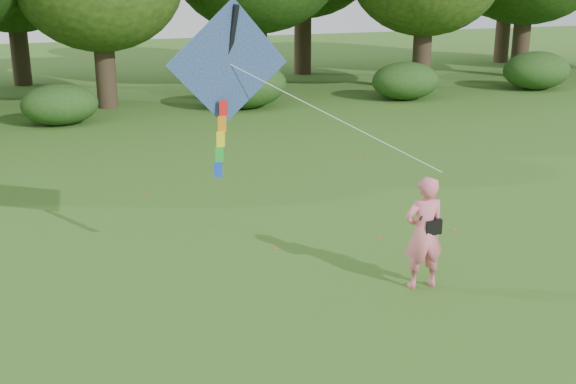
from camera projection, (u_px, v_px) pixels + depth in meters
name	position (u px, v px, depth m)	size (l,w,h in m)	color
ground	(400.00, 307.00, 11.61)	(100.00, 100.00, 0.00)	#265114
man_kite_flyer	(424.00, 233.00, 12.09)	(0.71, 0.47, 1.96)	pink
crossbody_bag	(431.00, 225.00, 12.07)	(0.43, 0.20, 0.74)	black
flying_kite	(229.00, 67.00, 11.65)	(4.21, 1.89, 2.94)	#2535A0
shrub_band	(150.00, 93.00, 26.85)	(39.15, 3.22, 1.88)	#264919
fallen_leaves	(288.00, 192.00, 17.69)	(9.12, 6.77, 0.01)	brown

